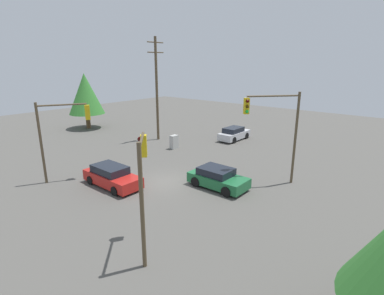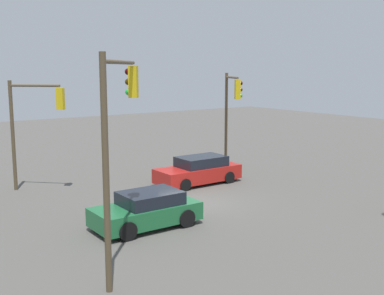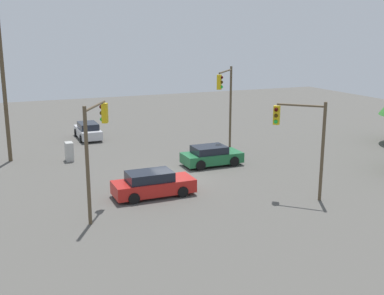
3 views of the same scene
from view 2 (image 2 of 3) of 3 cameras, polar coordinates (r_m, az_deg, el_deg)
The scene contains 6 objects.
ground_plane at distance 22.24m, azimuth 0.17°, elevation -6.54°, with size 80.00×80.00×0.00m, color #54514C.
sedan_green at distance 18.84m, azimuth -5.38°, elevation -7.40°, with size 2.04×4.13×1.39m.
sedan_red at distance 25.65m, azimuth 0.79°, elevation -2.77°, with size 1.95×4.63×1.46m.
traffic_signal_main at distance 14.22m, azimuth -8.80°, elevation 2.64°, with size 3.10×2.71×6.53m.
traffic_signal_cross at distance 28.52m, azimuth 4.64°, elevation 5.09°, with size 3.16×1.87×5.82m.
traffic_signal_aux at distance 24.96m, azimuth -18.32°, elevation 3.48°, with size 2.13×2.18×5.51m.
Camera 2 is at (17.37, -12.47, 6.11)m, focal length 45.00 mm.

